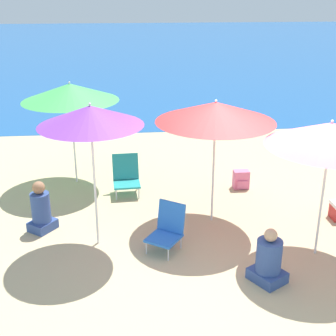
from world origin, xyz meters
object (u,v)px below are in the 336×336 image
(beach_umbrella_purple, at_px, (90,116))
(person_seated_near, at_px, (41,210))
(beach_umbrella_red, at_px, (216,112))
(beach_chair_teal, at_px, (126,175))
(beach_chair_blue, at_px, (168,228))
(beach_umbrella_pink, at_px, (331,135))
(backpack_pink, at_px, (241,180))
(beach_umbrella_green, at_px, (70,92))
(person_seated_far, at_px, (268,261))

(beach_umbrella_purple, height_order, person_seated_near, beach_umbrella_purple)
(beach_umbrella_red, relative_size, beach_chair_teal, 2.84)
(beach_chair_blue, bearing_deg, beach_umbrella_pink, 25.32)
(beach_chair_blue, height_order, person_seated_near, person_seated_near)
(beach_umbrella_purple, height_order, backpack_pink, beach_umbrella_purple)
(beach_umbrella_green, bearing_deg, person_seated_near, -100.78)
(beach_umbrella_purple, height_order, person_seated_far, beach_umbrella_purple)
(beach_umbrella_pink, relative_size, beach_chair_teal, 2.80)
(beach_umbrella_red, distance_m, person_seated_near, 3.32)
(beach_umbrella_green, xyz_separation_m, beach_chair_teal, (1.04, -0.64, -1.53))
(beach_umbrella_purple, xyz_separation_m, beach_chair_teal, (0.47, 1.92, -1.73))
(beach_umbrella_purple, bearing_deg, beach_chair_teal, 76.14)
(beach_umbrella_red, relative_size, backpack_pink, 5.75)
(beach_umbrella_red, height_order, person_seated_near, beach_umbrella_red)
(beach_chair_blue, bearing_deg, beach_umbrella_purple, -158.23)
(person_seated_near, xyz_separation_m, person_seated_far, (3.36, -1.78, -0.04))
(beach_umbrella_purple, distance_m, person_seated_far, 3.25)
(backpack_pink, bearing_deg, beach_chair_blue, -128.00)
(beach_umbrella_green, distance_m, beach_umbrella_pink, 5.05)
(beach_umbrella_pink, bearing_deg, beach_chair_teal, 138.58)
(beach_umbrella_red, relative_size, beach_umbrella_pink, 1.01)
(beach_umbrella_pink, distance_m, person_seated_near, 4.72)
(beach_chair_blue, bearing_deg, person_seated_far, -2.96)
(beach_chair_teal, xyz_separation_m, person_seated_far, (1.93, -3.18, -0.05))
(beach_umbrella_green, bearing_deg, backpack_pink, -10.80)
(beach_chair_teal, distance_m, backpack_pink, 2.33)
(beach_umbrella_red, bearing_deg, beach_chair_blue, -135.12)
(person_seated_far, distance_m, backpack_pink, 3.21)
(beach_chair_teal, relative_size, person_seated_far, 0.94)
(beach_umbrella_purple, distance_m, person_seated_near, 2.05)
(beach_umbrella_pink, bearing_deg, person_seated_far, -146.23)
(beach_umbrella_purple, distance_m, backpack_pink, 3.90)
(beach_umbrella_green, relative_size, beach_umbrella_pink, 0.99)
(beach_umbrella_purple, bearing_deg, beach_chair_blue, -12.81)
(beach_chair_teal, distance_m, person_seated_near, 2.00)
(beach_chair_teal, bearing_deg, beach_umbrella_pink, -44.68)
(beach_umbrella_green, height_order, person_seated_near, beach_umbrella_green)
(beach_umbrella_green, xyz_separation_m, beach_umbrella_red, (2.52, -1.96, 0.05))
(beach_umbrella_green, distance_m, backpack_pink, 3.83)
(backpack_pink, bearing_deg, beach_umbrella_purple, -145.45)
(beach_chair_teal, distance_m, person_seated_far, 3.72)
(beach_umbrella_red, distance_m, beach_chair_teal, 2.54)
(beach_umbrella_pink, height_order, person_seated_far, beach_umbrella_pink)
(beach_umbrella_purple, bearing_deg, beach_umbrella_red, 17.20)
(beach_chair_blue, height_order, beach_chair_teal, beach_chair_teal)
(beach_umbrella_red, distance_m, backpack_pink, 2.37)
(beach_umbrella_purple, distance_m, beach_chair_teal, 2.63)
(beach_umbrella_pink, distance_m, person_seated_far, 1.96)
(beach_chair_teal, xyz_separation_m, backpack_pink, (2.32, 0.00, -0.19))
(beach_umbrella_purple, height_order, beach_chair_teal, beach_umbrella_purple)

